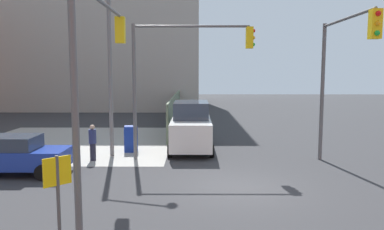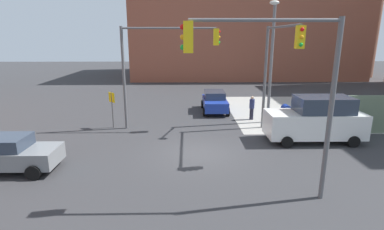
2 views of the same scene
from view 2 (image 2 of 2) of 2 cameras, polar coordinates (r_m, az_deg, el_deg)
ground_plane at (r=15.66m, az=0.95°, el=-7.31°), size 120.00×120.00×0.00m
sidewalk_corner at (r=26.04m, az=20.44°, el=0.73°), size 12.00×12.00×0.01m
building_warehouse_north at (r=49.27m, az=9.28°, el=15.62°), size 32.00×18.00×13.68m
smokestack at (r=52.06m, az=31.21°, el=14.38°), size 1.80×1.80×14.91m
traffic_signal_nw_corner at (r=19.12m, az=-5.94°, el=11.02°), size 6.17×0.36×6.50m
traffic_signal_se_corner at (r=10.53m, az=15.64°, el=7.37°), size 5.32×0.36×6.50m
traffic_signal_ne_corner at (r=17.55m, az=15.84°, el=10.17°), size 0.36×5.84×6.50m
street_lamp_corner at (r=20.77m, az=14.93°, el=10.98°), size 1.07×2.58×8.00m
warning_sign_two_way at (r=20.23m, az=-14.98°, el=2.11°), size 0.48×0.48×2.40m
mailbox_blue at (r=21.26m, az=17.42°, el=0.11°), size 0.56×0.64×1.43m
hatchback_blue at (r=24.18m, az=4.32°, el=2.64°), size 2.02×4.08×1.62m
coupe_gray at (r=15.75m, az=-31.80°, el=-6.20°), size 4.28×2.02×1.62m
van_white_delivery at (r=18.49m, az=22.55°, el=-0.83°), size 5.40×2.32×2.62m
pedestrian_crossing at (r=22.10m, az=11.33°, el=1.42°), size 0.36×0.36×1.74m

